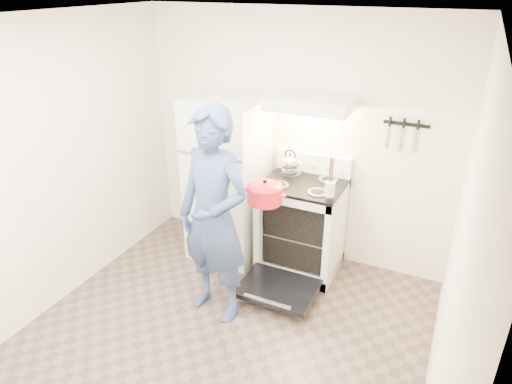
# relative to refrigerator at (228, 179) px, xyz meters

# --- Properties ---
(floor) EXTENTS (3.60, 3.60, 0.00)m
(floor) POSITION_rel_refrigerator_xyz_m (0.58, -1.45, -0.85)
(floor) COLOR brown
(floor) RESTS_ON ground
(back_wall) EXTENTS (3.20, 0.02, 2.50)m
(back_wall) POSITION_rel_refrigerator_xyz_m (0.58, 0.35, 0.40)
(back_wall) COLOR beige
(back_wall) RESTS_ON ground
(refrigerator) EXTENTS (0.70, 0.70, 1.70)m
(refrigerator) POSITION_rel_refrigerator_xyz_m (0.00, 0.00, 0.00)
(refrigerator) COLOR white
(refrigerator) RESTS_ON floor
(stove_body) EXTENTS (0.76, 0.65, 0.92)m
(stove_body) POSITION_rel_refrigerator_xyz_m (0.81, 0.02, -0.39)
(stove_body) COLOR white
(stove_body) RESTS_ON floor
(cooktop) EXTENTS (0.76, 0.65, 0.03)m
(cooktop) POSITION_rel_refrigerator_xyz_m (0.81, 0.02, 0.09)
(cooktop) COLOR black
(cooktop) RESTS_ON stove_body
(backsplash) EXTENTS (0.76, 0.07, 0.20)m
(backsplash) POSITION_rel_refrigerator_xyz_m (0.81, 0.31, 0.20)
(backsplash) COLOR white
(backsplash) RESTS_ON cooktop
(oven_door) EXTENTS (0.70, 0.54, 0.04)m
(oven_door) POSITION_rel_refrigerator_xyz_m (0.81, -0.57, -0.72)
(oven_door) COLOR black
(oven_door) RESTS_ON floor
(oven_rack) EXTENTS (0.60, 0.52, 0.01)m
(oven_rack) POSITION_rel_refrigerator_xyz_m (0.81, 0.02, -0.41)
(oven_rack) COLOR slate
(oven_rack) RESTS_ON stove_body
(range_hood) EXTENTS (0.76, 0.50, 0.12)m
(range_hood) POSITION_rel_refrigerator_xyz_m (0.81, 0.10, 0.86)
(range_hood) COLOR white
(range_hood) RESTS_ON back_wall
(knife_strip) EXTENTS (0.40, 0.02, 0.03)m
(knife_strip) POSITION_rel_refrigerator_xyz_m (1.63, 0.33, 0.70)
(knife_strip) COLOR black
(knife_strip) RESTS_ON back_wall
(pizza_stone) EXTENTS (0.31, 0.31, 0.02)m
(pizza_stone) POSITION_rel_refrigerator_xyz_m (0.78, 0.01, -0.40)
(pizza_stone) COLOR #906A4F
(pizza_stone) RESTS_ON oven_rack
(tea_kettle) EXTENTS (0.21, 0.18, 0.26)m
(tea_kettle) POSITION_rel_refrigerator_xyz_m (0.61, 0.16, 0.23)
(tea_kettle) COLOR silver
(tea_kettle) RESTS_ON cooktop
(utensil_jar) EXTENTS (0.11, 0.11, 0.13)m
(utensil_jar) POSITION_rel_refrigerator_xyz_m (1.13, -0.20, 0.20)
(utensil_jar) COLOR silver
(utensil_jar) RESTS_ON cooktop
(person) EXTENTS (0.75, 0.56, 1.87)m
(person) POSITION_rel_refrigerator_xyz_m (0.37, -0.92, 0.09)
(person) COLOR navy
(person) RESTS_ON floor
(dutch_oven) EXTENTS (0.38, 0.31, 0.24)m
(dutch_oven) POSITION_rel_refrigerator_xyz_m (0.66, -0.55, 0.20)
(dutch_oven) COLOR red
(dutch_oven) RESTS_ON person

